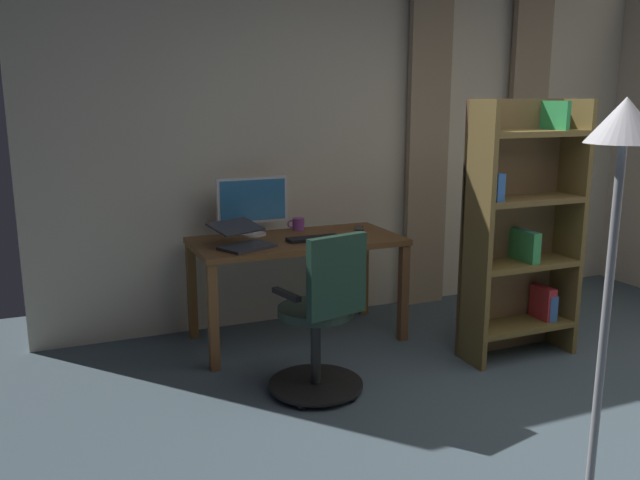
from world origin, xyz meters
name	(u,v)px	position (x,y,z in m)	size (l,w,h in m)	color
ground_plane	(611,462)	(0.00, 0.00, 0.00)	(6.79, 6.79, 0.00)	#4A5D66
back_room_partition	(368,134)	(0.00, -2.61, 1.41)	(5.15, 0.10, 2.82)	beige
curtain_left_panel	(525,147)	(-1.47, -2.50, 1.28)	(0.37, 0.06, 2.56)	tan
curtain_right_panel	(427,150)	(-0.48, -2.50, 1.28)	(0.36, 0.06, 2.56)	tan
desk	(297,251)	(0.80, -2.11, 0.64)	(1.44, 0.71, 0.74)	brown
office_chair	(322,322)	(0.99, -1.20, 0.45)	(0.56, 0.56, 0.97)	black
computer_monitor	(253,203)	(1.04, -2.34, 0.97)	(0.51, 0.18, 0.41)	white
computer_keyboard	(314,239)	(0.71, -2.01, 0.75)	(0.37, 0.12, 0.02)	black
laptop	(243,239)	(1.22, -1.99, 0.79)	(0.44, 0.44, 0.16)	#333338
cell_phone_face_up	(359,228)	(0.25, -2.24, 0.74)	(0.07, 0.14, 0.01)	#232328
mug_tea	(298,224)	(0.68, -2.38, 0.78)	(0.13, 0.09, 0.09)	purple
bookshelf	(519,232)	(-0.46, -1.30, 0.83)	(0.77, 0.30, 1.69)	brown
floor_lamp	(615,225)	(0.65, 0.48, 1.29)	(0.28, 0.28, 1.70)	black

